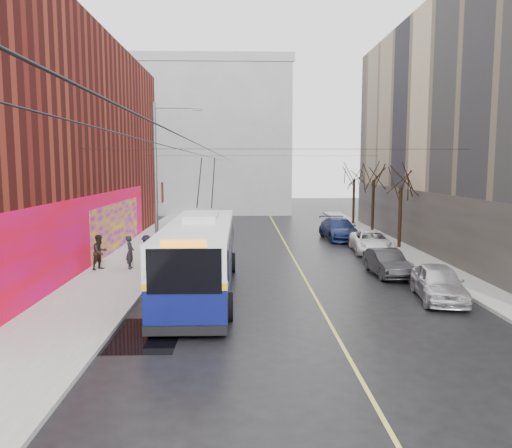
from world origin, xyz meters
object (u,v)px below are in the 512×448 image
Objects in this scene: trolleybus at (200,255)px; following_car at (221,229)px; pedestrian_c at (147,250)px; parked_car_a at (438,283)px; parked_car_b at (387,263)px; parked_car_d at (339,229)px; pedestrian_b at (100,252)px; streetlight_pole at (159,180)px; tree_near at (401,176)px; pedestrian_a at (130,252)px; parked_car_c at (371,242)px; tree_mid at (374,170)px; tree_far at (354,171)px.

following_car is (0.25, 17.14, -0.99)m from trolleybus.
pedestrian_c is (-3.71, -11.44, 0.28)m from following_car.
parked_car_a reaches higher than parked_car_b.
parked_car_d is 18.85m from pedestrian_b.
streetlight_pole reaches higher than following_car.
pedestrian_a is (-16.62, -6.70, -3.93)m from tree_near.
tree_near is at bearing -71.54° from pedestrian_a.
pedestrian_b is at bearing -155.76° from parked_car_c.
pedestrian_a is at bearing -158.04° from tree_near.
pedestrian_b is at bearing 172.85° from parked_car_b.
streetlight_pole reaches higher than tree_near.
following_car is at bearing 120.46° from parked_car_b.
pedestrian_b reaches higher than following_car.
tree_mid is at bearing -103.96° from pedestrian_c.
pedestrian_b reaches higher than pedestrian_a.
tree_mid reaches higher than tree_near.
tree_near is at bearing -37.53° from pedestrian_b.
tree_mid is 3.74× the size of pedestrian_a.
tree_mid is 13.13m from following_car.
parked_car_a is at bearing -56.06° from following_car.
parked_car_b is at bearing -93.12° from parked_car_c.
pedestrian_a is (-4.11, 4.51, -0.65)m from trolleybus.
parked_car_b is 13.02m from pedestrian_c.
trolleybus reaches higher than parked_car_a.
parked_car_a is 15.49m from pedestrian_a.
tree_mid is 9.71m from parked_car_c.
streetlight_pole is 19.96m from tree_mid.
pedestrian_b is at bearing -142.73° from tree_mid.
parked_car_a is at bearing -90.75° from parked_car_d.
pedestrian_c reaches higher than parked_car_d.
pedestrian_b is (-14.98, -11.43, 0.27)m from parked_car_d.
pedestrian_a is 1.08× the size of pedestrian_c.
pedestrian_a is at bearing -53.21° from pedestrian_b.
parked_car_c reaches higher than parked_car_b.
tree_near is 17.36m from pedestrian_c.
tree_far is 27.95m from pedestrian_b.
tree_mid is 4.03× the size of pedestrian_c.
parked_car_d is at bearing -108.79° from tree_far.
streetlight_pole is at bearing 116.52° from trolleybus.
pedestrian_a is (-14.24, 6.09, 0.29)m from parked_car_a.
parked_car_a reaches higher than following_car.
tree_far is at bearing 90.00° from tree_mid.
pedestrian_c is at bearing -101.85° from following_car.
tree_mid is 3.58× the size of pedestrian_b.
pedestrian_c is (-12.77, -10.11, 0.16)m from parked_car_d.
tree_mid is 20.44m from parked_car_a.
trolleybus is 6.14m from pedestrian_a.
parked_car_a is 1.08× the size of parked_car_b.
tree_far is 26.86m from pedestrian_a.
tree_near is 0.50× the size of trolleybus.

